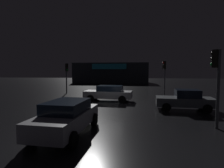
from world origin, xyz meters
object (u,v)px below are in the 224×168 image
at_px(traffic_signal_opposite, 217,73).
at_px(car_far, 185,100).
at_px(traffic_signal_main, 67,72).
at_px(traffic_signal_cross_left, 164,69).
at_px(car_near, 109,93).
at_px(store_building, 111,73).
at_px(car_crossing, 67,117).

height_order(traffic_signal_opposite, car_far, traffic_signal_opposite).
height_order(traffic_signal_main, car_far, traffic_signal_main).
bearing_deg(traffic_signal_cross_left, car_near, -141.68).
xyz_separation_m(store_building, car_crossing, (3.35, -38.31, -1.65)).
xyz_separation_m(car_far, car_crossing, (-6.74, -6.29, 0.05)).
height_order(store_building, car_far, store_building).
xyz_separation_m(traffic_signal_opposite, traffic_signal_cross_left, (-0.85, 12.12, 0.34)).
height_order(traffic_signal_cross_left, car_crossing, traffic_signal_cross_left).
distance_m(traffic_signal_main, car_far, 15.53).
bearing_deg(car_near, store_building, 97.54).
relative_size(traffic_signal_opposite, traffic_signal_cross_left, 0.98).
relative_size(store_building, traffic_signal_main, 4.68).
height_order(traffic_signal_main, traffic_signal_opposite, traffic_signal_opposite).
distance_m(store_building, traffic_signal_cross_left, 26.16).
relative_size(store_building, car_crossing, 4.02).
xyz_separation_m(store_building, car_near, (3.82, -28.89, -1.65)).
xyz_separation_m(traffic_signal_cross_left, car_crossing, (-6.26, -13.99, -2.31)).
distance_m(traffic_signal_main, traffic_signal_opposite, 18.54).
bearing_deg(car_far, car_near, 153.42).
bearing_deg(traffic_signal_cross_left, traffic_signal_main, 175.06).
xyz_separation_m(traffic_signal_opposite, car_near, (-6.64, 7.55, -1.97)).
bearing_deg(car_crossing, car_far, 43.02).
relative_size(car_near, car_crossing, 1.02).
xyz_separation_m(traffic_signal_opposite, car_crossing, (-7.11, -1.87, -1.97)).
height_order(store_building, traffic_signal_opposite, store_building).
relative_size(traffic_signal_opposite, car_far, 0.94).
bearing_deg(traffic_signal_opposite, car_far, 94.85).
relative_size(store_building, traffic_signal_cross_left, 4.50).
bearing_deg(car_near, car_far, -26.58).
relative_size(car_far, car_crossing, 0.93).
bearing_deg(car_crossing, store_building, 94.99).
relative_size(traffic_signal_main, car_far, 0.92).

